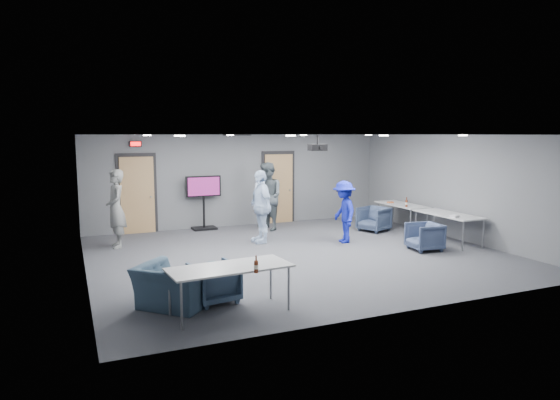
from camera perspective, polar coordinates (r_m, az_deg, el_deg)
name	(u,v)px	position (r m, az deg, el deg)	size (l,w,h in m)	color
floor	(298,254)	(11.42, 2.04, -6.20)	(9.00, 9.00, 0.00)	#34363C
ceiling	(298,135)	(11.10, 2.10, 7.48)	(9.00, 9.00, 0.00)	silver
wall_back	(241,180)	(14.87, -4.51, 2.27)	(9.00, 0.02, 2.70)	slate
wall_front	(411,225)	(7.79, 14.72, -2.79)	(9.00, 0.02, 2.70)	slate
wall_left	(83,207)	(10.13, -21.63, -0.72)	(0.02, 8.00, 2.70)	slate
wall_right	(455,187)	(13.70, 19.36, 1.41)	(0.02, 8.00, 2.70)	slate
door_left	(137,195)	(14.19, -15.99, 0.60)	(1.06, 0.17, 2.24)	black
door_right	(278,188)	(15.28, -0.18, 1.37)	(1.06, 0.17, 2.24)	black
exit_sign	(136,144)	(14.08, -16.19, 6.18)	(0.32, 0.08, 0.16)	black
hvac_diffuser	(237,135)	(13.52, -4.95, 7.40)	(0.60, 0.60, 0.03)	black
downlights	(298,135)	(11.10, 2.10, 7.40)	(6.18, 3.78, 0.02)	white
person_a	(116,209)	(12.54, -18.24, -0.96)	(0.69, 0.45, 1.88)	gray
person_b	(268,196)	(14.07, -1.42, 0.41)	(0.94, 0.73, 1.93)	#515B61
person_c	(261,206)	(12.49, -2.23, -0.74)	(1.07, 0.45, 1.83)	#C5DEFE
person_d	(344,212)	(12.59, 7.31, -1.35)	(1.01, 0.58, 1.56)	#17219B
chair_right_a	(374,219)	(14.24, 10.66, -2.15)	(0.74, 0.76, 0.69)	#333F58
chair_right_b	(424,237)	(12.20, 16.18, -4.05)	(0.69, 0.71, 0.65)	#374360
chair_front_a	(214,282)	(8.27, -7.57, -9.30)	(0.70, 0.72, 0.65)	#3B4F67
chair_front_b	(174,286)	(8.13, -12.08, -9.60)	(1.05, 0.92, 0.69)	#374D60
table_right_a	(402,206)	(14.64, 13.73, -0.64)	(0.72, 1.72, 0.73)	#ACAFB1
table_right_b	(448,215)	(13.19, 18.67, -1.69)	(0.78, 1.87, 0.73)	#ACAFB1
table_front_left	(230,269)	(7.64, -5.77, -7.88)	(1.91, 0.92, 0.73)	#ACAFB1
bottle_front	(256,266)	(7.24, -2.74, -7.59)	(0.07, 0.07, 0.26)	#55200E
bottle_right	(406,203)	(14.09, 14.25, -0.37)	(0.07, 0.07, 0.27)	#55200E
snack_box	(390,202)	(14.79, 12.49, -0.26)	(0.17, 0.11, 0.04)	#B5562D
wrapper	(454,216)	(12.69, 19.29, -1.75)	(0.24, 0.16, 0.05)	silver
tv_stand	(204,199)	(14.35, -8.71, 0.09)	(1.00, 0.48, 1.54)	black
projector	(317,147)	(11.82, 4.31, 6.02)	(0.43, 0.40, 0.37)	black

